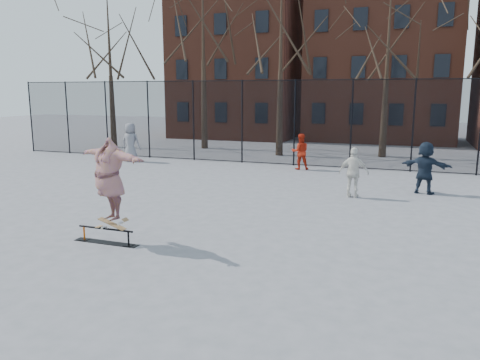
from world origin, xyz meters
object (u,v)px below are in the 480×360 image
(bystander_navy, at_px, (425,168))
(skate_rail, at_px, (106,237))
(skateboard, at_px, (112,227))
(bystander_white, at_px, (354,173))
(skater, at_px, (110,185))
(bystander_red, at_px, (300,152))
(bystander_grey, at_px, (131,142))

(bystander_navy, bearing_deg, skate_rail, 65.86)
(skateboard, relative_size, bystander_navy, 0.42)
(skate_rail, distance_m, bystander_navy, 10.81)
(skateboard, bearing_deg, bystander_white, 55.97)
(skater, relative_size, bystander_white, 1.38)
(skate_rail, distance_m, bystander_red, 11.94)
(skate_rail, bearing_deg, bystander_grey, 120.49)
(skater, bearing_deg, bystander_white, 78.41)
(skate_rail, bearing_deg, bystander_red, 81.10)
(skateboard, height_order, skater, skater)
(skater, bearing_deg, bystander_navy, 72.92)
(bystander_navy, bearing_deg, bystander_white, 49.32)
(bystander_red, bearing_deg, bystander_grey, -17.46)
(bystander_grey, xyz_separation_m, bystander_navy, (13.62, -3.06, -0.07))
(skate_rail, distance_m, bystander_white, 8.32)
(skate_rail, bearing_deg, bystander_navy, 49.73)
(bystander_red, distance_m, bystander_white, 5.79)
(bystander_grey, relative_size, bystander_red, 1.20)
(skateboard, distance_m, bystander_grey, 13.21)
(skate_rail, xyz_separation_m, skater, (0.18, 0.00, 1.23))
(skate_rail, relative_size, bystander_white, 0.99)
(bystander_red, bearing_deg, skateboard, 61.18)
(skate_rail, height_order, skateboard, skateboard)
(bystander_white, bearing_deg, skate_rail, 58.42)
(skate_rail, height_order, bystander_red, bystander_red)
(skateboard, bearing_deg, bystander_navy, 50.48)
(bystander_grey, height_order, bystander_red, bystander_grey)
(skateboard, bearing_deg, bystander_red, 81.97)
(skate_rail, xyz_separation_m, bystander_navy, (6.97, 8.23, 0.75))
(bystander_red, bearing_deg, bystander_white, 99.53)
(bystander_navy, bearing_deg, bystander_red, -18.57)
(skateboard, bearing_deg, skater, 0.00)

